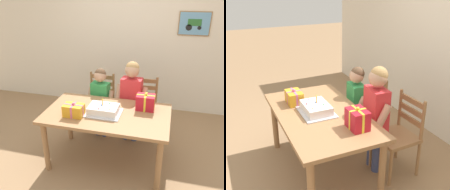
% 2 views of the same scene
% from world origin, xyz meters
% --- Properties ---
extents(ground_plane, '(20.00, 20.00, 0.00)m').
position_xyz_m(ground_plane, '(0.00, 0.00, 0.00)').
color(ground_plane, '#997551').
extents(dining_table, '(1.56, 0.89, 0.74)m').
position_xyz_m(dining_table, '(0.00, 0.00, 0.65)').
color(dining_table, '#9E7047').
rests_on(dining_table, ground).
extents(birthday_cake, '(0.44, 0.34, 0.19)m').
position_xyz_m(birthday_cake, '(-0.04, -0.03, 0.79)').
color(birthday_cake, silver).
rests_on(birthday_cake, dining_table).
extents(gift_box_red_large, '(0.24, 0.18, 0.23)m').
position_xyz_m(gift_box_red_large, '(0.45, 0.21, 0.84)').
color(gift_box_red_large, red).
rests_on(gift_box_red_large, dining_table).
extents(gift_box_beside_cake, '(0.25, 0.17, 0.18)m').
position_xyz_m(gift_box_beside_cake, '(-0.37, -0.18, 0.82)').
color(gift_box_beside_cake, gold).
rests_on(gift_box_beside_cake, dining_table).
extents(chair_left, '(0.44, 0.44, 0.92)m').
position_xyz_m(chair_left, '(-0.35, 0.80, 0.47)').
color(chair_left, '#996B42').
rests_on(chair_left, ground).
extents(chair_right, '(0.44, 0.44, 0.92)m').
position_xyz_m(chair_right, '(0.35, 0.80, 0.47)').
color(chair_right, '#996B42').
rests_on(chair_right, ground).
extents(child_older, '(0.46, 0.27, 1.25)m').
position_xyz_m(child_older, '(0.20, 0.57, 0.76)').
color(child_older, '#38426B').
rests_on(child_older, ground).
extents(child_younger, '(0.42, 0.24, 1.11)m').
position_xyz_m(child_younger, '(-0.26, 0.57, 0.68)').
color(child_younger, '#38426B').
rests_on(child_younger, ground).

